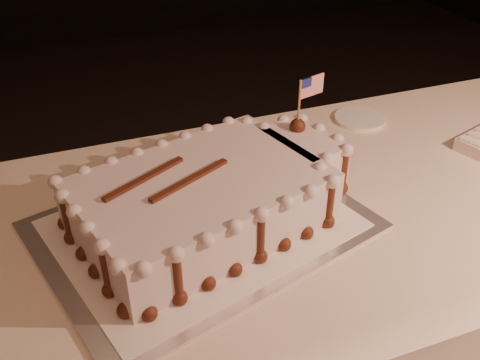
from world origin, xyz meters
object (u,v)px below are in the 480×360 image
object	(u,v)px
banquet_table	(292,324)
sheet_cake	(215,195)
cake_board	(202,225)
side_plate	(360,119)

from	to	relation	value
banquet_table	sheet_cake	size ratio (longest dim) A/B	4.02
banquet_table	cake_board	size ratio (longest dim) A/B	3.95
cake_board	side_plate	bearing A→B (deg)	12.36
sheet_cake	side_plate	distance (m)	0.57
cake_board	sheet_cake	world-z (taller)	sheet_cake
cake_board	side_plate	xyz separation A→B (m)	(0.53, 0.29, 0.00)
banquet_table	sheet_cake	world-z (taller)	sheet_cake
banquet_table	cake_board	world-z (taller)	cake_board
cake_board	sheet_cake	bearing A→B (deg)	0.22
side_plate	cake_board	bearing A→B (deg)	-151.69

